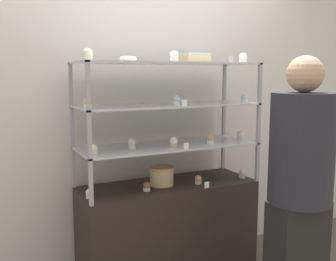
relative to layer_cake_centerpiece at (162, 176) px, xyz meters
name	(u,v)px	position (x,y,z in m)	size (l,w,h in m)	color
back_wall	(147,105)	(0.05, 0.39, 0.48)	(8.00, 0.05, 2.60)	silver
display_base	(168,233)	(0.05, 0.01, -0.44)	(1.29, 0.47, 0.75)	black
display_riser_lower	(168,147)	(0.05, 0.01, 0.21)	(1.29, 0.47, 0.29)	#99999E
display_riser_middle	(168,107)	(0.05, 0.01, 0.50)	(1.29, 0.47, 0.29)	#99999E
display_riser_upper	(168,65)	(0.05, 0.01, 0.79)	(1.29, 0.47, 0.29)	#99999E
layer_cake_centerpiece	(162,176)	(0.00, 0.00, 0.00)	(0.18, 0.18, 0.13)	#DBBC84
sheet_cake_frosted	(194,58)	(0.29, 0.06, 0.84)	(0.19, 0.18, 0.07)	#DBBC84
cupcake_0	(90,194)	(-0.55, -0.07, -0.04)	(0.05, 0.05, 0.06)	beige
cupcake_1	(147,187)	(-0.15, -0.08, -0.04)	(0.05, 0.05, 0.06)	beige
cupcake_2	(198,180)	(0.25, -0.09, -0.04)	(0.05, 0.05, 0.06)	beige
cupcake_3	(242,174)	(0.64, -0.10, -0.04)	(0.05, 0.05, 0.06)	white
price_tag_0	(207,185)	(0.25, -0.21, -0.05)	(0.04, 0.00, 0.04)	white
cupcake_4	(93,150)	(-0.53, -0.12, 0.26)	(0.06, 0.06, 0.07)	beige
cupcake_5	(132,144)	(-0.24, -0.03, 0.26)	(0.06, 0.06, 0.07)	beige
cupcake_6	(174,142)	(0.04, -0.10, 0.26)	(0.06, 0.06, 0.07)	#CCB28C
cupcake_7	(210,139)	(0.34, -0.11, 0.26)	(0.06, 0.06, 0.07)	white
cupcake_8	(241,135)	(0.65, -0.06, 0.26)	(0.06, 0.06, 0.07)	beige
price_tag_1	(186,146)	(0.08, -0.21, 0.25)	(0.04, 0.00, 0.04)	white
cupcake_9	(88,103)	(-0.55, -0.08, 0.55)	(0.05, 0.05, 0.07)	white
cupcake_10	(177,101)	(0.06, -0.12, 0.55)	(0.05, 0.05, 0.07)	white
cupcake_11	(245,98)	(0.63, -0.12, 0.55)	(0.05, 0.05, 0.07)	white
price_tag_2	(184,103)	(0.07, -0.21, 0.54)	(0.04, 0.00, 0.04)	white
cupcake_12	(88,55)	(-0.54, -0.10, 0.84)	(0.06, 0.06, 0.07)	beige
cupcake_13	(175,57)	(0.06, -0.09, 0.84)	(0.06, 0.06, 0.07)	white
cupcake_14	(243,58)	(0.63, -0.08, 0.84)	(0.06, 0.06, 0.07)	white
price_tag_3	(231,59)	(0.44, -0.21, 0.83)	(0.04, 0.00, 0.04)	white
donut_glazed	(128,59)	(-0.25, -0.02, 0.82)	(0.12, 0.12, 0.03)	#EFE5CC
customer_figure	(300,184)	(0.57, -0.76, 0.07)	(0.39, 0.39, 1.65)	black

